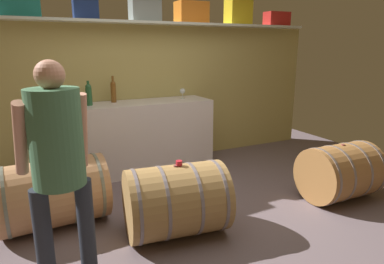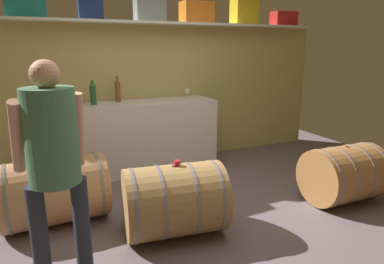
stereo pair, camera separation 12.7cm
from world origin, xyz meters
TOP-DOWN VIEW (x-y plane):
  - ground_plane at (0.00, 0.51)m, footprint 6.78×7.28m
  - back_wall_panel at (0.00, 2.04)m, footprint 5.58×0.10m
  - high_shelf_board at (0.00, 1.89)m, footprint 5.14×0.40m
  - toolcase_teal at (-1.45, 1.89)m, footprint 0.45×0.20m
  - toolcase_navy at (-0.73, 1.89)m, footprint 0.29×0.19m
  - toolcase_grey at (0.03, 1.89)m, footprint 0.40×0.22m
  - toolcase_orange at (0.71, 1.89)m, footprint 0.43×0.27m
  - toolcase_yellow at (1.48, 1.89)m, footprint 0.36×0.26m
  - toolcase_red at (2.21, 1.89)m, footprint 0.39×0.24m
  - work_cabinet at (-0.17, 1.69)m, footprint 1.95×0.57m
  - wine_bottle_amber at (-0.46, 1.83)m, footprint 0.07×0.07m
  - wine_bottle_green at (-0.79, 1.72)m, footprint 0.08×0.08m
  - wine_glass at (0.49, 1.74)m, footprint 0.08×0.08m
  - wine_barrel_near at (-0.39, -0.03)m, footprint 0.94×0.74m
  - wine_barrel_far at (-1.35, 0.62)m, footprint 0.97×0.68m
  - wine_barrel_flank at (1.53, -0.15)m, footprint 0.79×0.63m
  - tasting_cup at (-0.36, -0.03)m, footprint 0.06×0.06m
  - winemaker_pouring at (-1.34, -0.32)m, footprint 0.49×0.38m

SIDE VIEW (x-z plane):
  - ground_plane at x=0.00m, z-range -0.02..0.00m
  - wine_barrel_flank at x=1.53m, z-range 0.00..0.62m
  - wine_barrel_far at x=-1.35m, z-range 0.00..0.64m
  - wine_barrel_near at x=-0.39m, z-range 0.00..0.65m
  - work_cabinet at x=-0.17m, z-range 0.00..0.94m
  - tasting_cup at x=-0.36m, z-range 0.65..0.69m
  - winemaker_pouring at x=-1.34m, z-range 0.18..1.76m
  - back_wall_panel at x=0.00m, z-range 0.00..1.94m
  - wine_glass at x=0.49m, z-range 0.97..1.11m
  - wine_bottle_green at x=-0.79m, z-range 0.93..1.24m
  - wine_bottle_amber at x=-0.46m, z-range 0.92..1.27m
  - high_shelf_board at x=0.00m, z-range 1.94..1.97m
  - toolcase_red at x=2.21m, z-range 1.97..2.18m
  - toolcase_navy at x=-0.73m, z-range 1.97..2.23m
  - toolcase_orange at x=0.71m, z-range 1.97..2.26m
  - toolcase_teal at x=-1.45m, z-range 1.97..2.28m
  - toolcase_grey at x=0.03m, z-range 1.97..2.33m
  - toolcase_yellow at x=1.48m, z-range 1.97..2.33m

